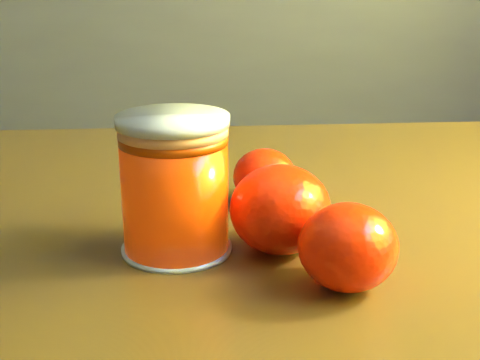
{
  "coord_description": "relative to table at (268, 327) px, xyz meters",
  "views": [
    {
      "loc": [
        0.88,
        -0.32,
        0.94
      ],
      "look_at": [
        0.92,
        0.15,
        0.78
      ],
      "focal_mm": 50.0,
      "sensor_mm": 36.0,
      "label": 1
    }
  ],
  "objects": [
    {
      "name": "table",
      "position": [
        0.0,
        0.0,
        0.0
      ],
      "size": [
        0.97,
        0.68,
        0.73
      ],
      "rotation": [
        0.0,
        0.0,
        -0.0
      ],
      "color": "brown",
      "rests_on": "ground"
    },
    {
      "name": "juice_glass",
      "position": [
        -0.07,
        -0.04,
        0.14
      ],
      "size": [
        0.08,
        0.08,
        0.1
      ],
      "rotation": [
        0.0,
        0.0,
        -0.2
      ],
      "color": "#F33A04",
      "rests_on": "table"
    },
    {
      "name": "orange_front",
      "position": [
        0.0,
        -0.05,
        0.13
      ],
      "size": [
        0.08,
        0.08,
        0.07
      ],
      "primitive_type": "ellipsoid",
      "rotation": [
        0.0,
        0.0,
        0.06
      ],
      "color": "#FF2705",
      "rests_on": "table"
    },
    {
      "name": "orange_back",
      "position": [
        0.0,
        0.06,
        0.12
      ],
      "size": [
        0.06,
        0.06,
        0.05
      ],
      "primitive_type": "ellipsoid",
      "rotation": [
        0.0,
        0.0,
        -0.13
      ],
      "color": "#FF2705",
      "rests_on": "table"
    },
    {
      "name": "orange_extra",
      "position": [
        0.04,
        -0.11,
        0.12
      ],
      "size": [
        0.09,
        0.09,
        0.06
      ],
      "primitive_type": "ellipsoid",
      "rotation": [
        0.0,
        0.0,
        -0.4
      ],
      "color": "#FF2705",
      "rests_on": "table"
    }
  ]
}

